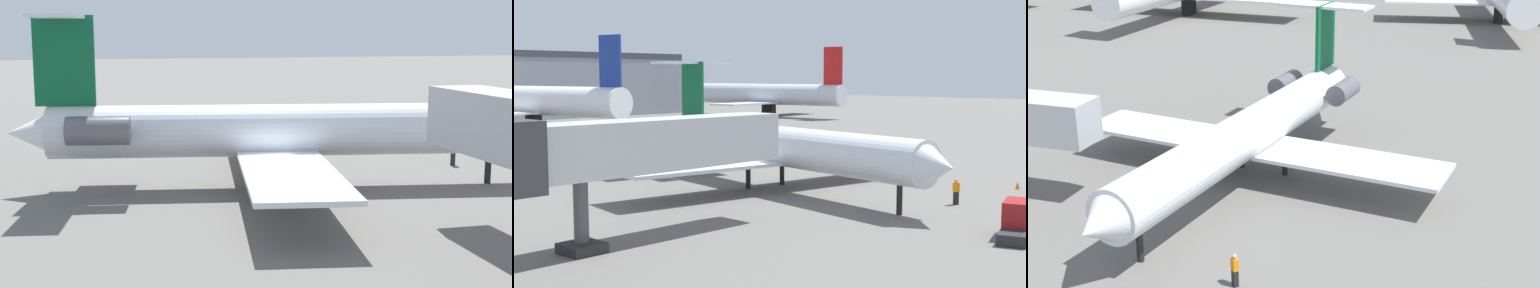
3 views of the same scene
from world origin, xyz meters
The scene contains 8 objects.
ground_plane centered at (0.00, 0.00, -0.05)m, with size 400.00×400.00×0.10m, color #66635E.
regional_jet centered at (2.86, -1.07, 3.27)m, with size 25.08×30.70×9.50m.
jet_bridge centered at (-14.73, -6.70, 4.79)m, with size 17.18×3.55×6.48m.
ground_crew_marshaller centered at (5.95, -14.00, 0.86)m, with size 0.47×0.47×1.69m.
baggage_tug_trailing centered at (-0.53, -20.72, 0.84)m, with size 4.23×2.45×1.90m.
traffic_cone_near centered at (14.67, -14.52, 0.28)m, with size 0.36×0.36×0.55m.
parked_airliner_centre centered at (18.88, 60.65, 4.45)m, with size 31.79×37.48×13.70m.
parked_airliner_east_mid centered at (69.32, 58.66, 4.35)m, with size 29.08×34.38×13.51m.
Camera 2 is at (-35.74, -34.90, 8.44)m, focal length 49.33 mm.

